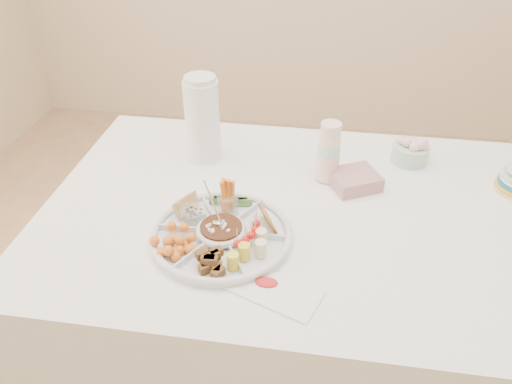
# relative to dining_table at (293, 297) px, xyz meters

# --- Properties ---
(floor) EXTENTS (4.00, 4.00, 0.00)m
(floor) POSITION_rel_dining_table_xyz_m (0.00, 0.00, -0.38)
(floor) COLOR tan
(floor) RESTS_ON ground
(dining_table) EXTENTS (1.52, 1.02, 0.76)m
(dining_table) POSITION_rel_dining_table_xyz_m (0.00, 0.00, 0.00)
(dining_table) COLOR white
(dining_table) RESTS_ON floor
(party_tray) EXTENTS (0.38, 0.38, 0.04)m
(party_tray) POSITION_rel_dining_table_xyz_m (-0.20, -0.17, 0.40)
(party_tray) COLOR white
(party_tray) RESTS_ON dining_table
(bean_dip) EXTENTS (0.12, 0.12, 0.04)m
(bean_dip) POSITION_rel_dining_table_xyz_m (-0.20, -0.17, 0.41)
(bean_dip) COLOR #35170D
(bean_dip) RESTS_ON party_tray
(tortillas) EXTENTS (0.10, 0.10, 0.06)m
(tortillas) POSITION_rel_dining_table_xyz_m (-0.09, -0.10, 0.42)
(tortillas) COLOR #BF8F3E
(tortillas) RESTS_ON party_tray
(carrot_cucumber) EXTENTS (0.12, 0.12, 0.11)m
(carrot_cucumber) POSITION_rel_dining_table_xyz_m (-0.20, -0.04, 0.44)
(carrot_cucumber) COLOR orange
(carrot_cucumber) RESTS_ON party_tray
(pita_raisins) EXTENTS (0.11, 0.11, 0.06)m
(pita_raisins) POSITION_rel_dining_table_xyz_m (-0.31, -0.11, 0.42)
(pita_raisins) COLOR #ECB465
(pita_raisins) RESTS_ON party_tray
(cherries) EXTENTS (0.12, 0.12, 0.05)m
(cherries) POSITION_rel_dining_table_xyz_m (-0.31, -0.24, 0.42)
(cherries) COLOR #F5A12C
(cherries) RESTS_ON party_tray
(granola_chunks) EXTENTS (0.09, 0.09, 0.04)m
(granola_chunks) POSITION_rel_dining_table_xyz_m (-0.20, -0.30, 0.42)
(granola_chunks) COLOR brown
(granola_chunks) RESTS_ON party_tray
(banana_tomato) EXTENTS (0.10, 0.10, 0.08)m
(banana_tomato) POSITION_rel_dining_table_xyz_m (-0.08, -0.23, 0.44)
(banana_tomato) COLOR #E1CD71
(banana_tomato) RESTS_ON party_tray
(cup_stack) EXTENTS (0.09, 0.09, 0.20)m
(cup_stack) POSITION_rel_dining_table_xyz_m (0.07, 0.17, 0.48)
(cup_stack) COLOR white
(cup_stack) RESTS_ON dining_table
(thermos) EXTENTS (0.12, 0.12, 0.30)m
(thermos) POSITION_rel_dining_table_xyz_m (-0.35, 0.25, 0.53)
(thermos) COLOR white
(thermos) RESTS_ON dining_table
(flower_bowl) EXTENTS (0.15, 0.15, 0.09)m
(flower_bowl) POSITION_rel_dining_table_xyz_m (0.35, 0.33, 0.42)
(flower_bowl) COLOR #A5DBB9
(flower_bowl) RESTS_ON dining_table
(napkin_stack) EXTENTS (0.18, 0.17, 0.05)m
(napkin_stack) POSITION_rel_dining_table_xyz_m (0.16, 0.14, 0.40)
(napkin_stack) COLOR #B07A81
(napkin_stack) RESTS_ON dining_table
(placemat) EXTENTS (0.35, 0.22, 0.01)m
(placemat) POSITION_rel_dining_table_xyz_m (-0.08, -0.32, 0.38)
(placemat) COLOR white
(placemat) RESTS_ON dining_table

